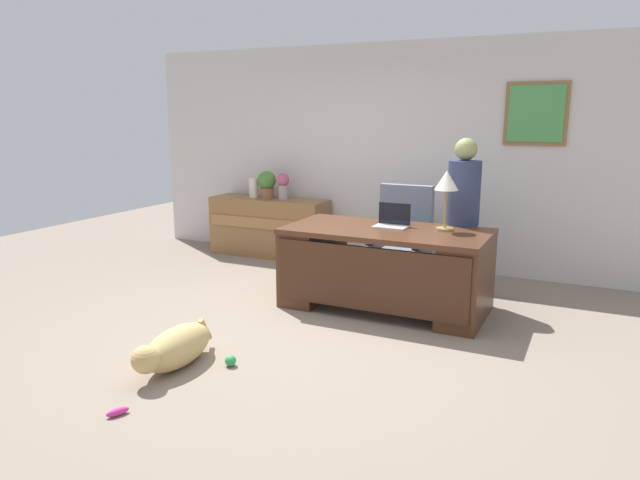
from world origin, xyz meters
TOP-DOWN VIEW (x-y plane):
  - ground_plane at (0.00, 0.00)m, footprint 12.00×12.00m
  - back_wall at (0.01, 2.60)m, footprint 7.00×0.16m
  - desk at (0.48, 0.85)m, footprint 1.92×0.97m
  - credenza at (-1.65, 2.25)m, footprint 1.60×0.50m
  - armchair at (0.33, 1.78)m, footprint 0.60×0.59m
  - person_standing at (1.07, 1.43)m, footprint 0.32×0.32m
  - dog_lying at (-0.47, -1.12)m, footprint 0.32×0.88m
  - laptop at (0.49, 1.00)m, footprint 0.32×0.22m
  - desk_lamp at (0.99, 1.05)m, footprint 0.22×0.22m
  - vase_with_flowers at (-1.43, 2.25)m, footprint 0.17×0.17m
  - vase_empty at (-1.88, 2.25)m, footprint 0.13×0.13m
  - potted_plant at (-1.67, 2.25)m, footprint 0.24×0.24m
  - dog_toy_ball at (-0.11, -0.92)m, footprint 0.09×0.09m
  - dog_toy_bone at (-0.33, -1.84)m, footprint 0.11×0.15m

SIDE VIEW (x-z plane):
  - ground_plane at x=0.00m, z-range 0.00..0.00m
  - dog_toy_bone at x=-0.33m, z-range 0.00..0.05m
  - dog_toy_ball at x=-0.11m, z-range 0.00..0.09m
  - dog_lying at x=-0.47m, z-range 0.00..0.30m
  - credenza at x=-1.65m, z-range 0.00..0.77m
  - desk at x=0.48m, z-range 0.04..0.82m
  - armchair at x=0.33m, z-range -0.06..1.03m
  - person_standing at x=1.07m, z-range 0.02..1.66m
  - laptop at x=0.49m, z-range 0.73..0.96m
  - vase_empty at x=-1.88m, z-range 0.77..1.03m
  - vase_with_flowers at x=-1.43m, z-range 0.79..1.13m
  - potted_plant at x=-1.67m, z-range 0.78..1.14m
  - desk_lamp at x=0.99m, z-range 0.94..1.50m
  - back_wall at x=0.01m, z-range 0.00..2.70m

